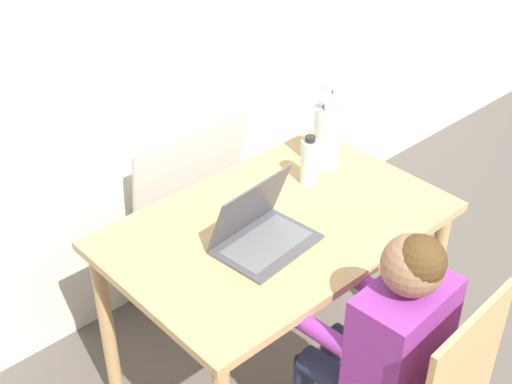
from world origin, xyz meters
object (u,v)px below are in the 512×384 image
at_px(flower_vase, 327,130).
at_px(person_seated, 384,340).
at_px(water_bottle, 309,161).
at_px(laptop, 260,229).

bearing_deg(flower_vase, person_seated, -125.02).
distance_m(flower_vase, water_bottle, 0.15).
bearing_deg(laptop, water_bottle, 15.06).
relative_size(person_seated, flower_vase, 3.06).
bearing_deg(flower_vase, laptop, -160.03).
bearing_deg(person_seated, laptop, -91.01).
distance_m(person_seated, flower_vase, 0.86).
height_order(flower_vase, water_bottle, flower_vase).
bearing_deg(laptop, flower_vase, 14.21).
height_order(laptop, water_bottle, laptop).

